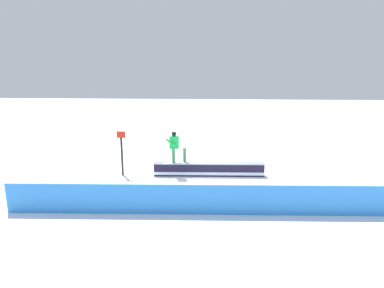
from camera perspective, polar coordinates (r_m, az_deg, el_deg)
ground_plane at (r=14.21m, az=3.17°, el=-5.92°), size 120.00×120.00×0.00m
grind_box at (r=14.13m, az=3.18°, el=-4.84°), size 5.11×0.89×0.62m
snowboarder at (r=13.83m, az=-3.14°, el=-0.33°), size 1.45×0.80×1.47m
safety_fence at (r=10.05m, az=2.27°, el=-10.49°), size 13.10×0.99×1.02m
trail_marker at (r=14.28m, az=-13.13°, el=-1.50°), size 0.40×0.10×2.08m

